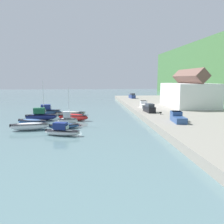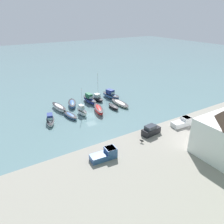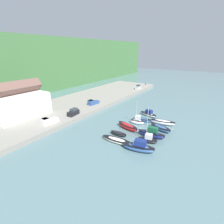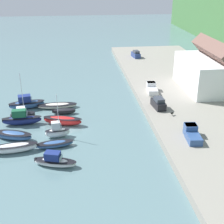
{
  "view_description": "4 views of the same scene",
  "coord_description": "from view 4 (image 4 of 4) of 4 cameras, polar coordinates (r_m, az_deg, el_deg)",
  "views": [
    {
      "loc": [
        46.97,
        3.45,
        9.42
      ],
      "look_at": [
        -0.1,
        7.91,
        2.26
      ],
      "focal_mm": 35.0,
      "sensor_mm": 36.0,
      "label": 1
    },
    {
      "loc": [
        23.25,
        47.67,
        25.0
      ],
      "look_at": [
        -4.0,
        4.14,
        1.61
      ],
      "focal_mm": 35.0,
      "sensor_mm": 36.0,
      "label": 2
    },
    {
      "loc": [
        -42.66,
        -21.79,
        21.25
      ],
      "look_at": [
        1.6,
        7.31,
        2.3
      ],
      "focal_mm": 28.0,
      "sensor_mm": 36.0,
      "label": 3
    },
    {
      "loc": [
        49.01,
        2.06,
        25.46
      ],
      "look_at": [
        -2.31,
        8.24,
        2.22
      ],
      "focal_mm": 50.0,
      "sensor_mm": 36.0,
      "label": 4
    }
  ],
  "objects": [
    {
      "name": "parked_car_2",
      "position": [
        61.1,
        8.49,
        1.58
      ],
      "size": [
        4.36,
        2.22,
        2.16
      ],
      "rotation": [
        0.0,
        0.0,
        1.67
      ],
      "color": "black",
      "rests_on": "quay_promenade"
    },
    {
      "name": "dog_on_quay",
      "position": [
        58.4,
        10.94,
        -0.2
      ],
      "size": [
        0.68,
        0.84,
        0.68
      ],
      "rotation": [
        0.0,
        0.0,
        3.7
      ],
      "color": "black",
      "rests_on": "quay_promenade"
    },
    {
      "name": "moored_boat_0",
      "position": [
        64.79,
        -9.98,
        1.17
      ],
      "size": [
        2.43,
        8.12,
        0.92
      ],
      "rotation": [
        0.0,
        0.0,
        0.02
      ],
      "color": "white",
      "rests_on": "ground_plane"
    },
    {
      "name": "moored_boat_9",
      "position": [
        54.43,
        -17.55,
        -4.07
      ],
      "size": [
        4.26,
        6.86,
        1.32
      ],
      "rotation": [
        0.0,
        0.0,
        -0.35
      ],
      "color": "#33568E",
      "rests_on": "ground_plane"
    },
    {
      "name": "moored_boat_4",
      "position": [
        50.61,
        -10.45,
        -5.79
      ],
      "size": [
        2.66,
        6.18,
        0.93
      ],
      "rotation": [
        0.0,
        0.0,
        0.14
      ],
      "color": "#33568E",
      "rests_on": "ground_plane"
    },
    {
      "name": "moored_boat_6",
      "position": [
        65.87,
        -15.37,
        1.53
      ],
      "size": [
        3.65,
        7.51,
        2.78
      ],
      "rotation": [
        0.0,
        0.0,
        0.19
      ],
      "color": "#33568E",
      "rests_on": "ground_plane"
    },
    {
      "name": "moored_boat_7",
      "position": [
        61.66,
        -16.06,
        -0.35
      ],
      "size": [
        2.74,
        4.98,
        8.84
      ],
      "rotation": [
        0.0,
        0.0,
        0.18
      ],
      "color": "black",
      "rests_on": "ground_plane"
    },
    {
      "name": "parked_car_1",
      "position": [
        98.29,
        4.39,
        10.47
      ],
      "size": [
        4.41,
        2.36,
        2.16
      ],
      "rotation": [
        0.0,
        0.0,
        1.71
      ],
      "color": "navy",
      "rests_on": "quay_promenade"
    },
    {
      "name": "quay_promenade",
      "position": [
        60.43,
        18.48,
        -1.36
      ],
      "size": [
        118.96,
        24.56,
        1.3
      ],
      "color": "gray",
      "rests_on": "ground_plane"
    },
    {
      "name": "harbor_clubhouse",
      "position": [
        73.51,
        17.65,
        7.13
      ],
      "size": [
        16.46,
        12.0,
        11.06
      ],
      "color": "white",
      "rests_on": "quay_promenade"
    },
    {
      "name": "moored_boat_10",
      "position": [
        50.6,
        -17.51,
        -6.27
      ],
      "size": [
        2.81,
        7.44,
        1.42
      ],
      "rotation": [
        0.0,
        0.0,
        0.12
      ],
      "color": "white",
      "rests_on": "ground_plane"
    },
    {
      "name": "moored_boat_1",
      "position": [
        61.79,
        -8.79,
        0.13
      ],
      "size": [
        1.53,
        4.62,
        1.01
      ],
      "rotation": [
        0.0,
        0.0,
        0.01
      ],
      "color": "black",
      "rests_on": "ground_plane"
    },
    {
      "name": "ground_plane",
      "position": [
        55.27,
        -8.24,
        -3.49
      ],
      "size": [
        320.0,
        320.0,
        0.0
      ],
      "primitive_type": "plane",
      "color": "slate"
    },
    {
      "name": "moored_boat_8",
      "position": [
        58.95,
        -16.22,
        -1.25
      ],
      "size": [
        2.1,
        7.2,
        2.91
      ],
      "rotation": [
        0.0,
        0.0,
        0.05
      ],
      "color": "navy",
      "rests_on": "ground_plane"
    },
    {
      "name": "pickup_truck_1",
      "position": [
        69.38,
        7.27,
        4.36
      ],
      "size": [
        4.88,
        2.35,
        1.9
      ],
      "rotation": [
        0.0,
        0.0,
        1.48
      ],
      "color": "silver",
      "rests_on": "quay_promenade"
    },
    {
      "name": "moored_boat_3",
      "position": [
        53.17,
        -9.98,
        -3.5
      ],
      "size": [
        1.97,
        4.31,
        7.66
      ],
      "rotation": [
        0.0,
        0.0,
        0.12
      ],
      "color": "white",
      "rests_on": "ground_plane"
    },
    {
      "name": "moored_boat_2",
      "position": [
        57.34,
        -9.01,
        -1.54
      ],
      "size": [
        3.94,
        7.48,
        1.58
      ],
      "rotation": [
        0.0,
        0.0,
        -0.29
      ],
      "color": "red",
      "rests_on": "ground_plane"
    },
    {
      "name": "pickup_truck_0",
      "position": [
        51.1,
        14.4,
        -3.79
      ],
      "size": [
        4.87,
        2.34,
        1.9
      ],
      "rotation": [
        0.0,
        0.0,
        1.49
      ],
      "color": "#2D4C84",
      "rests_on": "quay_promenade"
    },
    {
      "name": "moored_boat_5",
      "position": [
        45.87,
        -10.44,
        -8.8
      ],
      "size": [
        3.53,
        6.58,
        2.2
      ],
      "rotation": [
        0.0,
        0.0,
        -0.28
      ],
      "color": "silver",
      "rests_on": "ground_plane"
    }
  ]
}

